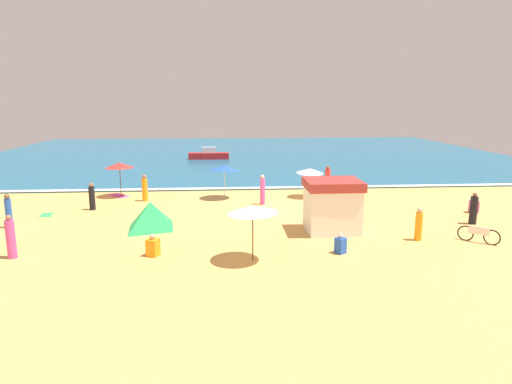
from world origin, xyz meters
The scene contains 25 objects.
ground_plane centered at (0.00, 0.00, 0.00)m, with size 60.00×60.00×0.00m, color #E0A856.
ocean_water centered at (0.00, 28.00, 0.05)m, with size 60.00×44.00×0.10m, color #196084.
wave_breaker_foam centered at (0.00, 6.30, 0.10)m, with size 57.00×0.70×0.01m, color white.
lifeguard_cabana centered at (2.64, -4.63, 1.31)m, with size 2.64×2.39×2.56m.
beach_umbrella_0 centered at (-1.48, -8.48, 2.11)m, with size 2.60×2.59×2.31m.
beach_umbrella_1 centered at (-9.45, 4.43, 2.11)m, with size 2.47×2.48×2.31m.
beach_umbrella_2 centered at (3.06, 3.30, 1.77)m, with size 2.17×2.18×1.98m.
beach_umbrella_4 centered at (-2.53, 3.38, 2.00)m, with size 2.53×2.55×2.29m.
beach_tent centered at (-6.26, -3.50, 0.69)m, with size 2.95×3.06×1.38m.
parked_bicycle centered at (8.84, -6.85, 0.38)m, with size 1.40×1.26×0.76m.
beachgoer_0 centered at (2.25, -7.84, 0.37)m, with size 0.53×0.53×0.87m.
beachgoer_1 centered at (5.31, 0.94, 0.36)m, with size 0.56×0.56×0.86m.
beachgoer_2 centered at (-7.62, 2.97, 0.79)m, with size 0.39×0.39×1.69m.
beachgoer_3 centered at (10.28, -3.81, 0.76)m, with size 0.51×0.51×1.66m.
beachgoer_4 centered at (6.27, -6.32, 0.72)m, with size 0.39×0.39×1.54m.
beachgoer_5 centered at (11.64, -1.51, 0.37)m, with size 0.60×0.60×0.89m.
beachgoer_6 centered at (4.63, 4.95, 0.87)m, with size 0.49×0.49×1.86m.
beachgoer_7 centered at (-10.30, 0.76, 0.76)m, with size 0.38×0.38×1.61m.
beachgoer_8 centered at (-5.54, -7.60, 0.40)m, with size 0.58×0.58×0.94m.
beachgoer_9 centered at (-13.37, -2.86, 0.85)m, with size 0.34×0.34×1.75m.
beachgoer_10 centered at (-0.23, 1.44, 0.88)m, with size 0.43×0.43×1.86m.
beachgoer_11 centered at (-11.22, -7.45, 0.84)m, with size 0.46×0.46×1.81m.
beach_towel_0 centered at (-9.69, 4.72, 0.01)m, with size 1.73×1.84×0.01m.
beach_towel_1 centered at (-12.55, -0.31, 0.01)m, with size 0.78×1.16×0.01m.
small_boat_0 centered at (-4.17, 22.90, 0.54)m, with size 4.30×0.95×1.29m.
Camera 1 is at (-2.59, -25.61, 6.31)m, focal length 31.67 mm.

